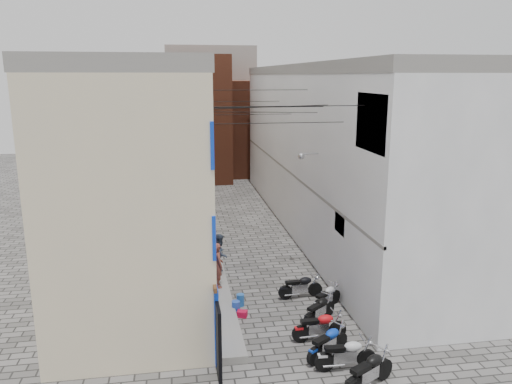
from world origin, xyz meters
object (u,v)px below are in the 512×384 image
person_b (220,254)px  water_jug_far (240,300)px  motorcycle_b (346,353)px  motorcycle_f (327,296)px  motorcycle_d (319,325)px  person_a (218,265)px  water_jug_near (236,307)px  motorcycle_c (328,341)px  motorcycle_e (319,308)px  red_crate (242,314)px  motorcycle_g (301,285)px  motorcycle_a (369,370)px

person_b → water_jug_far: 2.87m
motorcycle_b → water_jug_far: motorcycle_b is taller
motorcycle_f → motorcycle_d: bearing=-61.3°
motorcycle_f → person_b: bearing=-171.7°
person_a → water_jug_near: 2.17m
person_a → motorcycle_b: bearing=-164.7°
motorcycle_c → person_b: bearing=168.6°
motorcycle_b → motorcycle_e: 2.98m
water_jug_near → red_crate: size_ratio=1.32×
motorcycle_c → person_a: bearing=175.4°
motorcycle_g → person_b: 3.79m
motorcycle_a → water_jug_near: bearing=-178.4°
motorcycle_c → motorcycle_d: 1.01m
motorcycle_f → person_b: (-3.61, 3.43, 0.63)m
motorcycle_d → motorcycle_f: (0.92, 2.15, -0.05)m
red_crate → motorcycle_d: bearing=-41.7°
motorcycle_a → motorcycle_e: size_ratio=1.16×
motorcycle_e → motorcycle_a: bearing=-33.9°
motorcycle_a → red_crate: size_ratio=5.57×
person_a → water_jug_near: bearing=-178.8°
motorcycle_e → person_a: size_ratio=0.94×
motorcycle_g → red_crate: size_ratio=4.98×
person_a → person_b: size_ratio=1.05×
motorcycle_g → water_jug_near: motorcycle_g is taller
motorcycle_c → motorcycle_g: (0.22, 4.21, -0.01)m
motorcycle_e → person_b: bearing=177.7°
motorcycle_b → water_jug_near: (-2.73, 4.08, -0.31)m
person_b → red_crate: (0.43, -3.56, -1.00)m
motorcycle_e → motorcycle_g: 1.98m
motorcycle_g → motorcycle_f: bearing=31.3°
person_a → water_jug_far: person_a is taller
motorcycle_e → motorcycle_f: motorcycle_e is taller
water_jug_near → red_crate: 0.38m
motorcycle_a → person_b: size_ratio=1.14×
motorcycle_d → water_jug_near: motorcycle_d is taller
motorcycle_e → water_jug_far: 3.07m
motorcycle_d → water_jug_near: (-2.44, 2.32, -0.30)m
motorcycle_a → motorcycle_c: bearing=170.8°
motorcycle_d → person_b: size_ratio=1.06×
water_jug_near → water_jug_far: 0.62m
person_b → water_jug_far: person_b is taller
person_a → person_b: (0.22, 1.35, -0.04)m
motorcycle_d → person_a: size_ratio=1.01×
red_crate → person_a: bearing=106.6°
motorcycle_g → person_b: (-2.88, 2.39, 0.60)m
motorcycle_d → motorcycle_g: bearing=174.1°
person_a → water_jug_near: (0.47, -1.90, -0.92)m
motorcycle_e → person_a: (-3.28, 3.00, 0.66)m
motorcycle_g → motorcycle_c: bearing=-6.5°
motorcycle_f → person_a: size_ratio=0.92×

